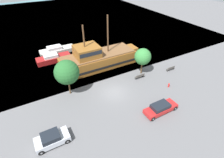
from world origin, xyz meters
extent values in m
plane|color=#5B5B5E|center=(0.00, 0.00, 0.00)|extent=(160.00, 160.00, 0.00)
plane|color=teal|center=(0.00, 44.00, 0.00)|extent=(80.00, 80.00, 0.00)
cube|color=brown|center=(1.48, 8.89, 1.24)|extent=(14.73, 4.99, 2.47)
cube|color=black|center=(1.48, 8.89, 0.87)|extent=(14.43, 5.07, 0.45)
cube|color=brown|center=(9.44, 8.89, 1.61)|extent=(1.40, 2.74, 1.73)
cube|color=brown|center=(1.48, 8.89, 2.60)|extent=(14.14, 4.59, 0.25)
cube|color=brown|center=(-0.73, 8.89, 3.73)|extent=(4.42, 3.99, 2.01)
cube|color=black|center=(-0.73, 8.89, 4.03)|extent=(4.20, 4.05, 0.72)
cylinder|color=#4C331E|center=(3.69, 8.89, 6.23)|extent=(0.28, 0.28, 7.01)
cylinder|color=#4C331E|center=(-1.10, 8.89, 5.70)|extent=(0.28, 0.28, 5.96)
cube|color=#B7B2A8|center=(-4.12, 18.94, 0.45)|extent=(7.71, 2.48, 0.91)
cube|color=silver|center=(-4.70, 18.94, 1.25)|extent=(3.08, 1.94, 0.69)
cube|color=black|center=(-3.77, 18.94, 1.25)|extent=(0.12, 1.74, 0.55)
cube|color=maroon|center=(-5.84, 15.27, 0.52)|extent=(6.93, 2.36, 1.05)
cube|color=silver|center=(-6.36, 15.27, 1.35)|extent=(2.77, 1.84, 0.61)
cube|color=black|center=(-5.52, 15.27, 1.35)|extent=(0.12, 1.65, 0.49)
cube|color=#B21E1E|center=(3.61, -6.88, 0.55)|extent=(4.98, 1.74, 0.61)
cube|color=black|center=(3.46, -6.88, 1.14)|extent=(2.59, 1.56, 0.56)
cylinder|color=black|center=(5.64, -7.66, 0.33)|extent=(0.67, 0.22, 0.67)
cylinder|color=gray|center=(5.64, -7.66, 0.33)|extent=(0.25, 0.25, 0.25)
cylinder|color=black|center=(5.64, -6.10, 0.33)|extent=(0.67, 0.22, 0.67)
cylinder|color=gray|center=(5.64, -6.10, 0.33)|extent=(0.25, 0.25, 0.25)
cylinder|color=black|center=(1.59, -7.66, 0.33)|extent=(0.67, 0.22, 0.67)
cylinder|color=gray|center=(1.59, -7.66, 0.33)|extent=(0.25, 0.25, 0.25)
cylinder|color=black|center=(1.59, -6.10, 0.33)|extent=(0.67, 0.22, 0.67)
cylinder|color=gray|center=(1.59, -6.10, 0.33)|extent=(0.25, 0.25, 0.25)
cube|color=#B7BCC6|center=(-10.90, -4.60, 0.60)|extent=(3.89, 1.93, 0.71)
cube|color=black|center=(-11.02, -4.60, 1.24)|extent=(2.02, 1.73, 0.56)
cylinder|color=black|center=(-9.42, -5.48, 0.33)|extent=(0.66, 0.22, 0.66)
cylinder|color=gray|center=(-9.42, -5.48, 0.33)|extent=(0.25, 0.25, 0.25)
cylinder|color=black|center=(-9.42, -3.73, 0.33)|extent=(0.66, 0.22, 0.66)
cylinder|color=gray|center=(-9.42, -3.73, 0.33)|extent=(0.25, 0.25, 0.25)
cylinder|color=black|center=(-12.38, -5.48, 0.33)|extent=(0.66, 0.22, 0.66)
cylinder|color=gray|center=(-12.38, -5.48, 0.33)|extent=(0.25, 0.25, 0.25)
cylinder|color=black|center=(-12.38, -3.73, 0.33)|extent=(0.66, 0.22, 0.66)
cylinder|color=gray|center=(-12.38, -3.73, 0.33)|extent=(0.25, 0.25, 0.25)
cylinder|color=red|center=(8.77, -3.20, 0.28)|extent=(0.22, 0.22, 0.56)
sphere|color=red|center=(8.77, -3.20, 0.64)|extent=(0.25, 0.25, 0.25)
cylinder|color=red|center=(8.61, -3.20, 0.31)|extent=(0.10, 0.09, 0.09)
cylinder|color=red|center=(8.93, -3.20, 0.31)|extent=(0.10, 0.09, 0.09)
cube|color=#4C4742|center=(12.87, 0.61, 0.42)|extent=(1.65, 0.45, 0.05)
cube|color=#4C4742|center=(12.87, 0.42, 0.65)|extent=(1.65, 0.06, 0.40)
cube|color=#2D2D2D|center=(12.11, 0.61, 0.20)|extent=(0.12, 0.36, 0.40)
cube|color=#2D2D2D|center=(13.64, 0.61, 0.20)|extent=(0.12, 0.36, 0.40)
cube|color=#4C4742|center=(6.08, 1.34, 0.42)|extent=(1.82, 0.45, 0.05)
cube|color=#4C4742|center=(6.08, 1.15, 0.65)|extent=(1.82, 0.06, 0.40)
cube|color=#2D2D2D|center=(5.23, 1.34, 0.20)|extent=(0.12, 0.36, 0.40)
cube|color=#2D2D2D|center=(6.93, 1.34, 0.20)|extent=(0.12, 0.36, 0.40)
cylinder|color=brown|center=(-6.23, 3.29, 1.21)|extent=(0.24, 0.24, 2.42)
sphere|color=#235B28|center=(-6.23, 3.29, 4.01)|extent=(3.75, 3.75, 3.75)
cylinder|color=brown|center=(7.28, 2.51, 1.12)|extent=(0.24, 0.24, 2.24)
sphere|color=#337A38|center=(7.28, 2.51, 3.50)|extent=(2.97, 2.97, 2.97)
camera|label=1|loc=(-10.96, -18.98, 18.04)|focal=28.00mm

